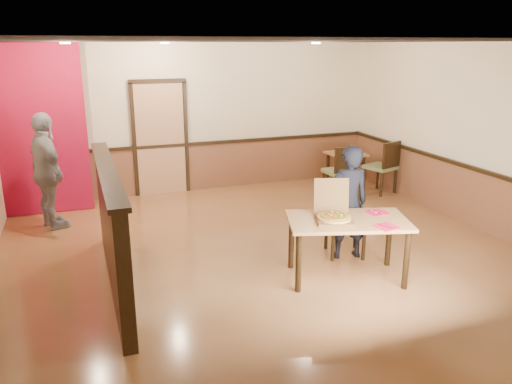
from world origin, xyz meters
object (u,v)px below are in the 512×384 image
at_px(pizza_box, 333,215).
at_px(side_table, 345,161).
at_px(side_chair_right, 384,165).
at_px(passerby, 48,172).
at_px(condiment, 351,149).
at_px(side_chair_left, 341,170).
at_px(diner, 348,203).
at_px(main_table, 348,228).
at_px(diner_chair, 344,214).

bearing_deg(pizza_box, side_table, 76.96).
xyz_separation_m(side_chair_right, passerby, (-5.91, 0.17, 0.34)).
height_order(passerby, condiment, passerby).
bearing_deg(side_chair_left, pizza_box, 56.41).
bearing_deg(diner, condiment, -113.68).
bearing_deg(side_table, diner, -119.47).
bearing_deg(main_table, pizza_box, -178.74).
relative_size(main_table, pizza_box, 2.62).
distance_m(side_chair_left, passerby, 5.01).
distance_m(side_chair_right, passerby, 5.93).
height_order(diner_chair, side_chair_left, diner_chair).
xyz_separation_m(side_chair_left, diner, (-1.25, -2.39, 0.22)).
xyz_separation_m(side_chair_left, side_chair_right, (0.92, 0.00, 0.01)).
relative_size(main_table, side_chair_right, 1.56).
bearing_deg(condiment, pizza_box, -123.38).
height_order(main_table, diner, diner).
height_order(side_chair_right, side_table, side_chair_right).
relative_size(side_chair_left, side_chair_right, 0.98).
bearing_deg(diner_chair, side_chair_left, 77.26).
distance_m(diner_chair, passerby, 4.50).
bearing_deg(side_table, main_table, -119.56).
xyz_separation_m(main_table, side_chair_left, (1.58, 2.95, -0.11)).
xyz_separation_m(diner_chair, diner, (-0.04, -0.15, 0.21)).
bearing_deg(side_chair_right, passerby, -20.13).
xyz_separation_m(main_table, diner_chair, (0.37, 0.71, -0.10)).
distance_m(side_table, passerby, 5.47).
bearing_deg(pizza_box, diner_chair, 69.73).
xyz_separation_m(diner_chair, side_chair_left, (1.21, 2.24, -0.01)).
relative_size(side_chair_left, passerby, 0.55).
xyz_separation_m(side_chair_right, diner, (-2.18, -2.39, 0.21)).
height_order(main_table, diner_chair, diner_chair).
height_order(main_table, side_chair_left, side_chair_left).
bearing_deg(pizza_box, condiment, 75.52).
distance_m(side_table, diner, 3.47).
bearing_deg(side_chair_left, diner_chair, 59.10).
xyz_separation_m(diner_chair, side_chair_right, (2.13, 2.24, 0.00)).
bearing_deg(side_chair_right, diner, 29.16).
bearing_deg(condiment, diner, -121.18).
bearing_deg(passerby, diner, -145.99).
relative_size(pizza_box, condiment, 3.70).
bearing_deg(side_table, side_chair_left, -125.60).
bearing_deg(passerby, side_chair_left, -113.55).
distance_m(diner_chair, side_chair_left, 2.55).
bearing_deg(condiment, main_table, -121.00).
distance_m(side_chair_right, condiment, 0.71).
bearing_deg(side_chair_left, side_table, -128.07).
xyz_separation_m(passerby, condiment, (5.51, 0.38, -0.11)).
relative_size(main_table, condiment, 9.69).
bearing_deg(diner_chair, diner, -90.50).
bearing_deg(pizza_box, side_chair_right, 66.27).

